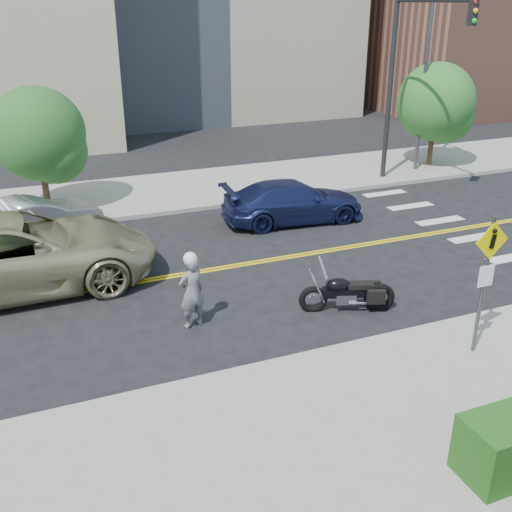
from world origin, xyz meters
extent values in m
plane|color=black|center=(0.00, 0.00, 0.00)|extent=(120.00, 120.00, 0.00)
cube|color=#9E9B91|center=(0.00, -7.50, 0.07)|extent=(60.00, 5.00, 0.15)
cube|color=#9E9B91|center=(0.00, 7.50, 0.07)|extent=(60.00, 5.00, 0.15)
cube|color=#8C5947|center=(26.00, 20.00, 6.00)|extent=(14.00, 12.00, 12.00)
cylinder|color=#4C4C51|center=(12.00, 6.50, 4.15)|extent=(0.16, 0.16, 8.00)
cylinder|color=black|center=(10.00, 6.00, 3.65)|extent=(0.20, 0.20, 7.00)
cylinder|color=black|center=(10.00, 3.80, 6.95)|extent=(0.14, 4.40, 0.14)
cube|color=black|center=(10.00, 1.80, 6.65)|extent=(0.28, 0.18, 0.90)
cylinder|color=#4C4C51|center=(4.20, -6.30, 1.65)|extent=(0.08, 0.08, 3.00)
cube|color=#F9D800|center=(4.20, -6.33, 2.65)|extent=(0.78, 0.03, 0.78)
cube|color=white|center=(4.20, -6.33, 1.90)|extent=(0.35, 0.03, 0.45)
imported|color=#BCBBC0|center=(-0.89, -2.82, 0.87)|extent=(0.71, 0.55, 1.74)
sphere|color=white|center=(-0.89, -2.82, 1.70)|extent=(0.31, 0.31, 0.31)
imported|color=tan|center=(-4.53, 0.78, 0.99)|extent=(7.19, 3.44, 1.98)
imported|color=#ACADB4|center=(-3.96, 4.10, 0.71)|extent=(4.53, 2.92, 1.41)
imported|color=navy|center=(4.31, 2.80, 0.70)|extent=(4.95, 2.34, 1.40)
cylinder|color=#382619|center=(-3.34, 6.97, 1.78)|extent=(0.23, 0.23, 3.56)
sphere|color=#20561B|center=(-3.34, 6.97, 2.78)|extent=(3.21, 3.21, 3.21)
cylinder|color=#382619|center=(12.95, 6.80, 1.88)|extent=(0.23, 0.23, 3.76)
sphere|color=#276821|center=(12.95, 6.80, 2.93)|extent=(3.32, 3.32, 3.32)
camera|label=1|loc=(-4.12, -14.60, 6.96)|focal=42.00mm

